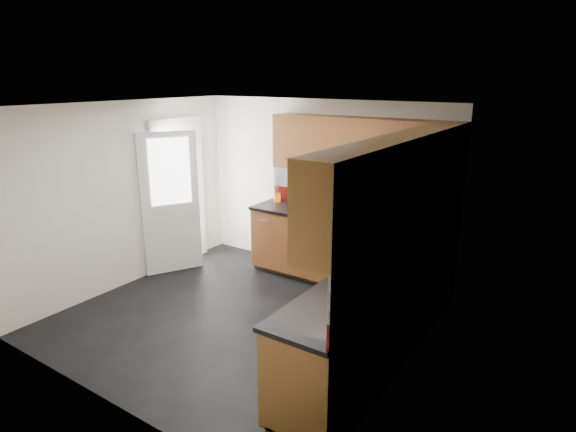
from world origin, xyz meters
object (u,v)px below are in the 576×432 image
Objects in this scene: utensil_pot at (277,196)px; food_processor at (406,233)px; gas_hob at (339,215)px; toaster at (414,219)px.

utensil_pot reaches higher than food_processor.
utensil_pot is 1.19× the size of food_processor.
food_processor is (1.13, -0.63, 0.13)m from gas_hob.
food_processor is at bearing -19.75° from utensil_pot.
utensil_pot is (-1.10, 0.17, 0.08)m from gas_hob.
food_processor is at bearing -28.98° from gas_hob.
food_processor reaches higher than toaster.
gas_hob is 1.12m from utensil_pot.
toaster is at bearing 8.37° from gas_hob.
toaster reaches higher than gas_hob.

